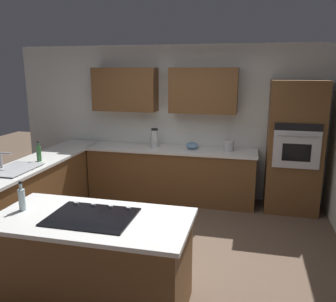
{
  "coord_description": "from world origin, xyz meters",
  "views": [
    {
      "loc": [
        -1.18,
        3.85,
        2.2
      ],
      "look_at": [
        -0.05,
        -0.86,
        1.06
      ],
      "focal_mm": 37.35,
      "sensor_mm": 36.0,
      "label": 1
    }
  ],
  "objects_px": {
    "kettle": "(229,145)",
    "sink_unit": "(14,169)",
    "mixing_bowl": "(192,146)",
    "cooktop": "(92,216)",
    "blender": "(155,139)",
    "dish_soap_bottle": "(39,153)",
    "oil_bottle": "(22,199)",
    "wall_oven": "(294,147)"
  },
  "relations": [
    {
      "from": "oil_bottle",
      "to": "cooktop",
      "type": "bearing_deg",
      "value": -179.83
    },
    {
      "from": "wall_oven",
      "to": "mixing_bowl",
      "type": "distance_m",
      "value": 1.6
    },
    {
      "from": "wall_oven",
      "to": "oil_bottle",
      "type": "distance_m",
      "value": 3.97
    },
    {
      "from": "kettle",
      "to": "sink_unit",
      "type": "bearing_deg",
      "value": 33.51
    },
    {
      "from": "blender",
      "to": "mixing_bowl",
      "type": "height_order",
      "value": "blender"
    },
    {
      "from": "blender",
      "to": "dish_soap_bottle",
      "type": "xyz_separation_m",
      "value": [
        1.37,
        1.29,
        -0.02
      ]
    },
    {
      "from": "blender",
      "to": "mixing_bowl",
      "type": "xyz_separation_m",
      "value": [
        -0.65,
        -0.0,
        -0.08
      ]
    },
    {
      "from": "dish_soap_bottle",
      "to": "cooktop",
      "type": "bearing_deg",
      "value": 134.41
    },
    {
      "from": "cooktop",
      "to": "blender",
      "type": "height_order",
      "value": "blender"
    },
    {
      "from": "blender",
      "to": "oil_bottle",
      "type": "xyz_separation_m",
      "value": [
        0.47,
        2.93,
        -0.02
      ]
    },
    {
      "from": "wall_oven",
      "to": "oil_bottle",
      "type": "height_order",
      "value": "wall_oven"
    },
    {
      "from": "cooktop",
      "to": "mixing_bowl",
      "type": "height_order",
      "value": "mixing_bowl"
    },
    {
      "from": "wall_oven",
      "to": "dish_soap_bottle",
      "type": "xyz_separation_m",
      "value": [
        3.62,
        1.24,
        -0.0
      ]
    },
    {
      "from": "mixing_bowl",
      "to": "dish_soap_bottle",
      "type": "distance_m",
      "value": 2.4
    },
    {
      "from": "wall_oven",
      "to": "sink_unit",
      "type": "xyz_separation_m",
      "value": [
        3.68,
        1.72,
        -0.1
      ]
    },
    {
      "from": "mixing_bowl",
      "to": "oil_bottle",
      "type": "xyz_separation_m",
      "value": [
        1.12,
        2.93,
        0.05
      ]
    },
    {
      "from": "sink_unit",
      "to": "oil_bottle",
      "type": "distance_m",
      "value": 1.5
    },
    {
      "from": "sink_unit",
      "to": "mixing_bowl",
      "type": "distance_m",
      "value": 2.73
    },
    {
      "from": "dish_soap_bottle",
      "to": "kettle",
      "type": "bearing_deg",
      "value": -153.72
    },
    {
      "from": "sink_unit",
      "to": "cooktop",
      "type": "distance_m",
      "value": 2.02
    },
    {
      "from": "blender",
      "to": "kettle",
      "type": "distance_m",
      "value": 1.25
    },
    {
      "from": "dish_soap_bottle",
      "to": "oil_bottle",
      "type": "xyz_separation_m",
      "value": [
        -0.9,
        1.64,
        -0.0
      ]
    },
    {
      "from": "wall_oven",
      "to": "dish_soap_bottle",
      "type": "distance_m",
      "value": 3.83
    },
    {
      "from": "sink_unit",
      "to": "wall_oven",
      "type": "bearing_deg",
      "value": -154.88
    },
    {
      "from": "wall_oven",
      "to": "dish_soap_bottle",
      "type": "bearing_deg",
      "value": 18.98
    },
    {
      "from": "cooktop",
      "to": "oil_bottle",
      "type": "bearing_deg",
      "value": 0.17
    },
    {
      "from": "mixing_bowl",
      "to": "dish_soap_bottle",
      "type": "bearing_deg",
      "value": 32.64
    },
    {
      "from": "blender",
      "to": "dish_soap_bottle",
      "type": "relative_size",
      "value": 1.09
    },
    {
      "from": "cooktop",
      "to": "kettle",
      "type": "relative_size",
      "value": 4.18
    },
    {
      "from": "sink_unit",
      "to": "dish_soap_bottle",
      "type": "height_order",
      "value": "dish_soap_bottle"
    },
    {
      "from": "mixing_bowl",
      "to": "sink_unit",
      "type": "bearing_deg",
      "value": 40.48
    },
    {
      "from": "kettle",
      "to": "dish_soap_bottle",
      "type": "height_order",
      "value": "dish_soap_bottle"
    },
    {
      "from": "blender",
      "to": "oil_bottle",
      "type": "distance_m",
      "value": 2.97
    },
    {
      "from": "sink_unit",
      "to": "kettle",
      "type": "distance_m",
      "value": 3.21
    },
    {
      "from": "cooktop",
      "to": "mixing_bowl",
      "type": "distance_m",
      "value": 2.96
    },
    {
      "from": "cooktop",
      "to": "dish_soap_bottle",
      "type": "xyz_separation_m",
      "value": [
        1.6,
        -1.64,
        0.11
      ]
    },
    {
      "from": "cooktop",
      "to": "mixing_bowl",
      "type": "xyz_separation_m",
      "value": [
        -0.42,
        -2.93,
        0.05
      ]
    },
    {
      "from": "sink_unit",
      "to": "cooktop",
      "type": "xyz_separation_m",
      "value": [
        -1.66,
        1.16,
        -0.01
      ]
    },
    {
      "from": "oil_bottle",
      "to": "dish_soap_bottle",
      "type": "bearing_deg",
      "value": -61.32
    },
    {
      "from": "sink_unit",
      "to": "oil_bottle",
      "type": "relative_size",
      "value": 2.47
    },
    {
      "from": "blender",
      "to": "kettle",
      "type": "bearing_deg",
      "value": -180.0
    },
    {
      "from": "mixing_bowl",
      "to": "cooktop",
      "type": "bearing_deg",
      "value": 81.9
    }
  ]
}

